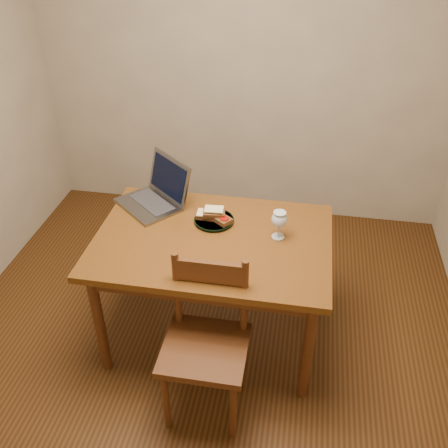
% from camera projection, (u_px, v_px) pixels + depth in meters
% --- Properties ---
extents(floor, '(3.20, 3.20, 0.02)m').
position_uv_depth(floor, '(205.00, 344.00, 3.10)').
color(floor, black).
rests_on(floor, ground).
extents(back_wall, '(3.20, 0.02, 2.60)m').
position_uv_depth(back_wall, '(246.00, 56.00, 3.65)').
color(back_wall, gray).
rests_on(back_wall, floor).
extents(table, '(1.30, 0.90, 0.74)m').
position_uv_depth(table, '(213.00, 250.00, 2.80)').
color(table, '#46210B').
rests_on(table, floor).
extents(chair, '(0.43, 0.41, 0.45)m').
position_uv_depth(chair, '(206.00, 338.00, 2.48)').
color(chair, '#441E0E').
rests_on(chair, floor).
extents(plate, '(0.23, 0.23, 0.02)m').
position_uv_depth(plate, '(214.00, 220.00, 2.87)').
color(plate, black).
rests_on(plate, table).
extents(sandwich_cheese, '(0.13, 0.08, 0.04)m').
position_uv_depth(sandwich_cheese, '(208.00, 215.00, 2.87)').
color(sandwich_cheese, '#381E0C').
rests_on(sandwich_cheese, plate).
extents(sandwich_tomato, '(0.14, 0.14, 0.04)m').
position_uv_depth(sandwich_tomato, '(221.00, 218.00, 2.84)').
color(sandwich_tomato, '#381E0C').
rests_on(sandwich_tomato, plate).
extents(sandwich_top, '(0.13, 0.09, 0.04)m').
position_uv_depth(sandwich_top, '(214.00, 212.00, 2.84)').
color(sandwich_top, '#381E0C').
rests_on(sandwich_top, plate).
extents(milk_glass, '(0.09, 0.09, 0.17)m').
position_uv_depth(milk_glass, '(279.00, 225.00, 2.71)').
color(milk_glass, white).
rests_on(milk_glass, table).
extents(laptop, '(0.50, 0.50, 0.27)m').
position_uv_depth(laptop, '(158.00, 192.00, 3.01)').
color(laptop, slate).
rests_on(laptop, table).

